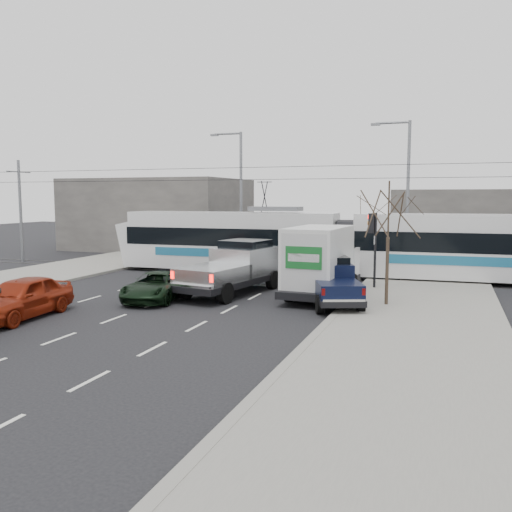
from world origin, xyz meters
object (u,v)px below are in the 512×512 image
(red_car, at_px, (21,297))
(navy_pickup, at_px, (332,282))
(street_lamp_far, at_px, (239,188))
(box_truck, at_px, (322,262))
(green_car, at_px, (156,286))
(bare_tree, at_px, (389,215))
(traffic_signal, at_px, (373,234))
(silver_pickup, at_px, (236,267))
(street_lamp_near, at_px, (405,187))
(tram, at_px, (345,244))

(red_car, bearing_deg, navy_pickup, 27.13)
(street_lamp_far, relative_size, box_truck, 1.39)
(green_car, relative_size, red_car, 0.96)
(navy_pickup, bearing_deg, bare_tree, -18.30)
(box_truck, height_order, red_car, box_truck)
(box_truck, relative_size, red_car, 1.42)
(street_lamp_far, bearing_deg, traffic_signal, -41.72)
(traffic_signal, distance_m, green_car, 10.50)
(box_truck, distance_m, navy_pickup, 1.92)
(traffic_signal, xyz_separation_m, box_truck, (-1.91, -2.49, -1.16))
(silver_pickup, relative_size, green_car, 1.59)
(silver_pickup, distance_m, green_car, 3.98)
(navy_pickup, bearing_deg, red_car, -169.72)
(navy_pickup, bearing_deg, box_truck, 95.84)
(traffic_signal, height_order, street_lamp_near, street_lamp_near)
(bare_tree, height_order, navy_pickup, bare_tree)
(box_truck, bearing_deg, silver_pickup, -173.51)
(bare_tree, xyz_separation_m, street_lamp_far, (-11.79, 13.50, 1.32))
(street_lamp_far, bearing_deg, box_truck, -53.91)
(silver_pickup, distance_m, box_truck, 4.08)
(street_lamp_near, bearing_deg, green_car, -125.42)
(silver_pickup, bearing_deg, traffic_signal, 35.01)
(street_lamp_near, relative_size, green_car, 2.04)
(street_lamp_near, height_order, tram, street_lamp_near)
(silver_pickup, bearing_deg, tram, 69.37)
(bare_tree, bearing_deg, silver_pickup, 170.00)
(street_lamp_far, height_order, green_car, street_lamp_far)
(street_lamp_near, height_order, silver_pickup, street_lamp_near)
(street_lamp_far, height_order, red_car, street_lamp_far)
(traffic_signal, relative_size, box_truck, 0.55)
(traffic_signal, relative_size, street_lamp_far, 0.40)
(silver_pickup, xyz_separation_m, green_car, (-2.59, -2.96, -0.60))
(street_lamp_far, height_order, navy_pickup, street_lamp_far)
(street_lamp_far, distance_m, silver_pickup, 13.69)
(bare_tree, relative_size, traffic_signal, 1.39)
(bare_tree, relative_size, street_lamp_far, 0.56)
(street_lamp_near, distance_m, green_car, 16.83)
(street_lamp_far, xyz_separation_m, red_car, (-0.84, -20.02, -4.33))
(street_lamp_near, height_order, navy_pickup, street_lamp_near)
(silver_pickup, distance_m, red_car, 9.55)
(green_car, bearing_deg, bare_tree, 1.00)
(street_lamp_near, distance_m, navy_pickup, 12.48)
(street_lamp_far, bearing_deg, green_car, -82.13)
(bare_tree, xyz_separation_m, street_lamp_near, (-0.29, 11.50, 1.32))
(box_truck, xyz_separation_m, navy_pickup, (0.83, -1.62, -0.60))
(street_lamp_near, relative_size, silver_pickup, 1.29)
(street_lamp_near, xyz_separation_m, silver_pickup, (-6.81, -10.25, -3.90))
(bare_tree, height_order, green_car, bare_tree)
(bare_tree, distance_m, red_car, 14.53)
(street_lamp_far, bearing_deg, red_car, -92.41)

